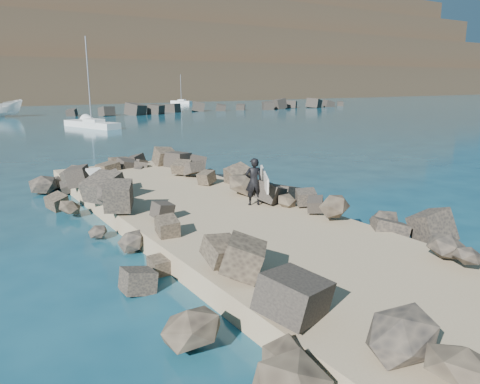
{
  "coord_description": "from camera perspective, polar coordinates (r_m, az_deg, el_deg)",
  "views": [
    {
      "loc": [
        -7.54,
        -12.61,
        4.77
      ],
      "look_at": [
        0.0,
        -1.0,
        1.5
      ],
      "focal_mm": 35.0,
      "sensor_mm": 36.0,
      "label": 1
    }
  ],
  "objects": [
    {
      "name": "sailboat_f",
      "position": [
        106.3,
        -7.16,
        10.81
      ],
      "size": [
        3.33,
        5.16,
        6.46
      ],
      "color": "silver",
      "rests_on": "ground"
    },
    {
      "name": "riprap_left",
      "position": [
        12.78,
        -9.8,
        -6.44
      ],
      "size": [
        2.6,
        22.0,
        1.0
      ],
      "primitive_type": "cube",
      "color": "black",
      "rests_on": "ground"
    },
    {
      "name": "jetty",
      "position": [
        13.76,
        2.28,
        -5.67
      ],
      "size": [
        6.0,
        26.0,
        0.6
      ],
      "primitive_type": "cube",
      "color": "#8C7759",
      "rests_on": "ground"
    },
    {
      "name": "sailboat_c",
      "position": [
        52.73,
        -17.61,
        7.87
      ],
      "size": [
        4.08,
        8.1,
        9.49
      ],
      "color": "silver",
      "rests_on": "ground"
    },
    {
      "name": "riprap_right",
      "position": [
        15.83,
        9.85,
        -2.56
      ],
      "size": [
        2.6,
        22.0,
        1.0
      ],
      "primitive_type": "cube",
      "color": "black",
      "rests_on": "ground"
    },
    {
      "name": "breakwater_secondary",
      "position": [
        79.99,
        -0.83,
        10.31
      ],
      "size": [
        52.0,
        4.0,
        1.2
      ],
      "primitive_type": "cube",
      "color": "black",
      "rests_on": "ground"
    },
    {
      "name": "ground",
      "position": [
        15.45,
        -2.03,
        -4.7
      ],
      "size": [
        800.0,
        800.0,
        0.0
      ],
      "primitive_type": "plane",
      "color": "#0F384C",
      "rests_on": "ground"
    },
    {
      "name": "surfer_with_board",
      "position": [
        16.11,
        1.88,
        1.32
      ],
      "size": [
        1.33,
        1.81,
        1.65
      ],
      "color": "black",
      "rests_on": "jetty"
    },
    {
      "name": "surfboard_resting",
      "position": [
        18.55,
        -16.52,
        1.13
      ],
      "size": [
        0.58,
        2.28,
        0.08
      ],
      "primitive_type": "cube",
      "rotation": [
        0.0,
        0.0,
        -0.0
      ],
      "color": "silver",
      "rests_on": "riprap_left"
    }
  ]
}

